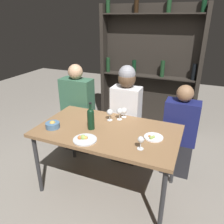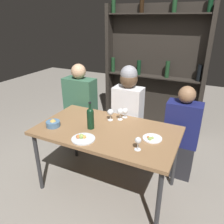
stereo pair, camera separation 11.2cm
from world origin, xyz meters
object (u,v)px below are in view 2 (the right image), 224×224
object	(u,v)px
wine_glass_0	(138,141)
wine_glass_2	(110,113)
seated_person_left	(81,111)
seated_person_right	(181,136)
wine_glass_3	(125,111)
food_plate_1	(152,138)
seated_person_center	(127,117)
wine_glass_1	(120,112)
food_plate_0	(83,138)
wine_bottle	(90,117)
snack_bowl	(53,124)

from	to	relation	value
wine_glass_0	wine_glass_2	world-z (taller)	wine_glass_2
seated_person_left	seated_person_right	distance (m)	1.41
wine_glass_3	food_plate_1	world-z (taller)	wine_glass_3
food_plate_1	seated_person_center	world-z (taller)	seated_person_center
wine_glass_1	wine_glass_2	xyz separation A→B (m)	(-0.10, -0.06, -0.00)
wine_glass_1	seated_person_left	bearing A→B (deg)	157.48
food_plate_1	seated_person_left	xyz separation A→B (m)	(-1.20, 0.58, -0.17)
food_plate_1	wine_glass_2	bearing A→B (deg)	159.54
wine_glass_3	food_plate_1	distance (m)	0.56
wine_glass_1	food_plate_1	size ratio (longest dim) A/B	0.73
food_plate_0	wine_glass_2	bearing A→B (deg)	84.11
wine_glass_2	wine_glass_3	xyz separation A→B (m)	(0.12, 0.14, -0.02)
wine_bottle	food_plate_0	size ratio (longest dim) A/B	1.29
wine_glass_0	seated_person_right	size ratio (longest dim) A/B	0.11
wine_glass_1	food_plate_0	xyz separation A→B (m)	(-0.15, -0.56, -0.09)
wine_glass_0	wine_glass_1	xyz separation A→B (m)	(-0.39, 0.50, 0.01)
wine_glass_1	snack_bowl	bearing A→B (deg)	-141.24
seated_person_left	seated_person_right	bearing A→B (deg)	0.00
wine_bottle	snack_bowl	distance (m)	0.42
wine_glass_3	food_plate_1	size ratio (longest dim) A/B	0.62
seated_person_left	food_plate_1	bearing A→B (deg)	-25.65
food_plate_0	seated_person_right	distance (m)	1.21
wine_bottle	snack_bowl	size ratio (longest dim) A/B	1.99
wine_glass_3	seated_person_left	bearing A→B (deg)	163.39
wine_glass_0	seated_person_center	distance (m)	0.93
seated_person_center	seated_person_left	bearing A→B (deg)	180.00
wine_glass_3	seated_person_center	xyz separation A→B (m)	(-0.06, 0.23, -0.18)
wine_glass_2	food_plate_0	distance (m)	0.51
wine_bottle	seated_person_center	distance (m)	0.70
wine_glass_1	seated_person_left	world-z (taller)	seated_person_left
wine_glass_2	seated_person_left	bearing A→B (deg)	150.30
snack_bowl	wine_glass_2	bearing A→B (deg)	39.74
wine_glass_3	snack_bowl	bearing A→B (deg)	-138.06
wine_bottle	food_plate_0	xyz separation A→B (m)	(0.05, -0.23, -0.12)
wine_glass_1	snack_bowl	size ratio (longest dim) A/B	0.92
seated_person_left	snack_bowl	bearing A→B (deg)	-77.91
wine_glass_3	seated_person_left	distance (m)	0.84
wine_glass_2	food_plate_0	bearing A→B (deg)	-95.89
seated_person_left	wine_glass_3	bearing A→B (deg)	-16.61
wine_glass_2	wine_bottle	bearing A→B (deg)	-110.55
wine_glass_2	seated_person_left	world-z (taller)	seated_person_left
snack_bowl	seated_person_right	distance (m)	1.49
wine_glass_2	food_plate_0	xyz separation A→B (m)	(-0.05, -0.50, -0.08)
food_plate_1	seated_person_left	bearing A→B (deg)	154.35
wine_bottle	food_plate_1	distance (m)	0.66
wine_glass_3	seated_person_right	distance (m)	0.74
food_plate_0	seated_person_right	xyz separation A→B (m)	(0.81, 0.87, -0.23)
wine_glass_0	wine_glass_3	world-z (taller)	wine_glass_0
wine_glass_0	seated_person_right	xyz separation A→B (m)	(0.27, 0.81, -0.31)
wine_glass_1	wine_glass_3	xyz separation A→B (m)	(0.03, 0.08, -0.02)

